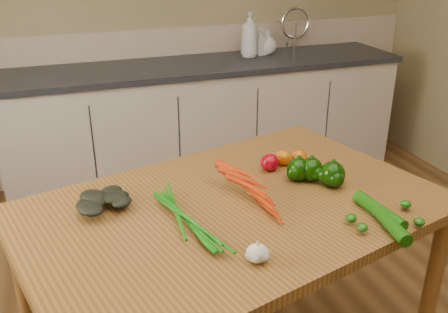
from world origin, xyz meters
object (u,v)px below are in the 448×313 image
garlic_bulb (257,253)px  tomato_b (283,158)px  soap_bottle_c (267,42)px  leafy_greens (96,197)px  tomato_c (299,157)px  zucchini_b (391,225)px  pepper_b (311,170)px  soap_bottle_b (260,41)px  table (234,225)px  pepper_a (298,169)px  soap_bottle_a (250,34)px  pepper_c (333,174)px  tomato_a (270,162)px  zucchini_a (379,211)px  carrot_bunch (231,198)px

garlic_bulb → tomato_b: (0.38, 0.61, 0.00)m
soap_bottle_c → garlic_bulb: bearing=-106.1°
leafy_greens → tomato_c: leafy_greens is taller
zucchini_b → pepper_b: bearing=99.4°
leafy_greens → zucchini_b: (0.91, -0.47, -0.03)m
soap_bottle_b → tomato_b: soap_bottle_b is taller
table → pepper_a: size_ratio=18.18×
soap_bottle_a → leafy_greens: size_ratio=1.49×
tomato_b → tomato_c: size_ratio=1.06×
garlic_bulb → pepper_c: size_ratio=0.68×
table → pepper_c: size_ratio=17.28×
soap_bottle_c → tomato_a: soap_bottle_c is taller
pepper_c → zucchini_a: pepper_c is taller
pepper_b → zucchini_b: size_ratio=0.47×
tomato_a → zucchini_a: tomato_a is taller
pepper_b → pepper_c: 0.09m
pepper_b → tomato_a: bearing=130.1°
tomato_b → pepper_c: bearing=-69.0°
soap_bottle_b → zucchini_a: soap_bottle_b is taller
tomato_b → pepper_b: bearing=-77.5°
soap_bottle_b → carrot_bunch: (-0.93, -1.93, -0.15)m
soap_bottle_b → pepper_b: size_ratio=2.07×
garlic_bulb → zucchini_a: 0.51m
zucchini_a → pepper_a: bearing=110.7°
leafy_greens → carrot_bunch: bearing=-17.5°
soap_bottle_b → pepper_b: 1.92m
zucchini_b → garlic_bulb: bearing=-178.9°
tomato_b → tomato_c: 0.07m
pepper_b → garlic_bulb: bearing=-133.9°
table → garlic_bulb: garlic_bulb is taller
soap_bottle_c → pepper_c: soap_bottle_c is taller
table → pepper_a: 0.36m
table → zucchini_b: size_ratio=8.42×
pepper_c → tomato_c: 0.23m
tomato_a → zucchini_b: bearing=-71.6°
pepper_c → pepper_b: bearing=128.1°
soap_bottle_b → table: bearing=-38.6°
soap_bottle_c → pepper_a: size_ratio=1.86×
pepper_b → tomato_a: pepper_b is taller
table → soap_bottle_b: 2.14m
soap_bottle_a → tomato_b: bearing=145.4°
tomato_a → zucchini_b: size_ratio=0.39×
pepper_a → carrot_bunch: bearing=-159.9°
garlic_bulb → pepper_b: size_ratio=0.72×
leafy_greens → tomato_c: 0.88m
tomato_b → zucchini_b: bearing=-79.7°
zucchini_a → zucchini_b: (-0.02, -0.09, -0.00)m
zucchini_b → tomato_c: bearing=93.8°
table → soap_bottle_a: bearing=51.6°
table → pepper_a: (0.31, 0.10, 0.14)m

